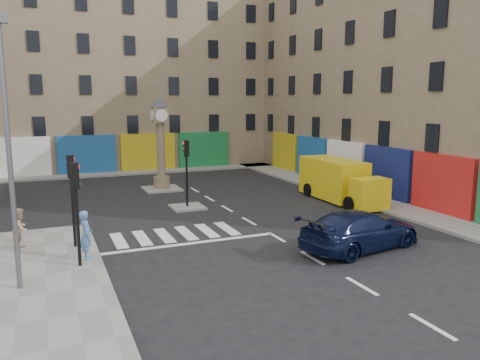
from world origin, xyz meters
TOP-DOWN VIEW (x-y plane):
  - ground at (0.00, 0.00)m, footprint 120.00×120.00m
  - sidewalk_right at (8.70, 10.00)m, footprint 2.60×30.00m
  - sidewalk_far at (-4.00, 22.20)m, footprint 32.00×2.40m
  - island_near at (-2.00, 8.00)m, footprint 1.80×1.80m
  - island_far at (-2.00, 14.00)m, footprint 2.40×2.40m
  - building_right at (15.00, 10.00)m, footprint 10.00×30.00m
  - building_far at (-4.00, 28.00)m, footprint 32.00×10.00m
  - traffic_light_left_near at (-8.30, 0.20)m, footprint 0.28×0.22m
  - traffic_light_left_far at (-8.30, 2.60)m, footprint 0.28×0.22m
  - traffic_light_island at (-2.00, 8.00)m, footprint 0.28×0.22m
  - lamp_post at (-10.20, -1.20)m, footprint 0.50×0.25m
  - clock_pillar at (-2.00, 14.00)m, footprint 1.20×1.20m
  - navy_sedan at (2.37, -1.76)m, footprint 5.79×3.21m
  - yellow_van at (7.00, 6.41)m, footprint 2.41×6.73m
  - pedestrian_blue at (-8.00, 0.87)m, footprint 0.44×0.67m
  - pedestrian_tan at (-10.27, 3.14)m, footprint 0.82×0.94m

SIDE VIEW (x-z plane):
  - ground at x=0.00m, z-range 0.00..0.00m
  - island_near at x=-2.00m, z-range 0.00..0.12m
  - island_far at x=-2.00m, z-range 0.00..0.12m
  - sidewalk_right at x=8.70m, z-range 0.00..0.15m
  - sidewalk_far at x=-4.00m, z-range 0.00..0.15m
  - navy_sedan at x=2.37m, z-range 0.00..1.59m
  - pedestrian_tan at x=-10.27m, z-range 0.15..1.80m
  - pedestrian_blue at x=-8.00m, z-range 0.15..1.98m
  - yellow_van at x=7.00m, z-range -0.01..2.42m
  - traffic_light_island at x=-2.00m, z-range 0.74..4.44m
  - traffic_light_left_near at x=-8.30m, z-range 0.77..4.47m
  - traffic_light_left_far at x=-8.30m, z-range 0.77..4.47m
  - clock_pillar at x=-2.00m, z-range 0.50..6.60m
  - lamp_post at x=-10.20m, z-range 0.64..8.94m
  - building_right at x=15.00m, z-range 0.00..16.00m
  - building_far at x=-4.00m, z-range 0.00..17.00m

